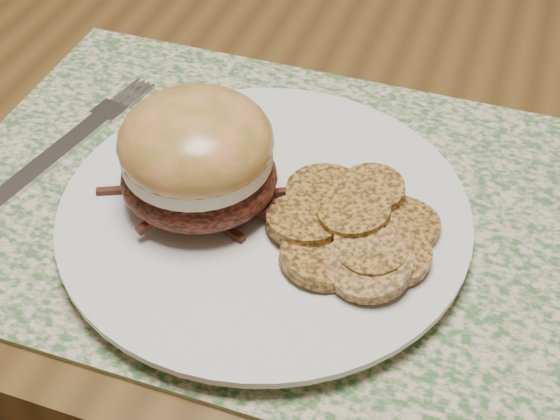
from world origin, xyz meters
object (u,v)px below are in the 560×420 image
object	(u,v)px
dining_table	(220,69)
pork_sandwich	(197,157)
dinner_plate	(265,216)
fork	(67,145)

from	to	relation	value
dining_table	pork_sandwich	world-z (taller)	pork_sandwich
dining_table	dinner_plate	bearing A→B (deg)	-61.38
pork_sandwich	dinner_plate	bearing A→B (deg)	-6.97
dinner_plate	fork	world-z (taller)	dinner_plate
pork_sandwich	fork	distance (m)	0.14
fork	dining_table	bearing A→B (deg)	97.72
pork_sandwich	fork	xyz separation A→B (m)	(-0.13, 0.04, -0.05)
dining_table	pork_sandwich	distance (m)	0.34
dinner_plate	pork_sandwich	distance (m)	0.06
dinner_plate	pork_sandwich	xyz separation A→B (m)	(-0.04, -0.01, 0.05)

